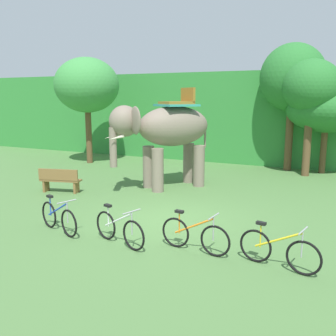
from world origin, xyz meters
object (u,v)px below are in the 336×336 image
(tree_right, at_px, (87,86))
(bike_orange, at_px, (195,235))
(tree_center, at_px, (327,108))
(bike_blue, at_px, (59,218))
(bike_white, at_px, (119,229))
(wooden_bench, at_px, (60,180))
(tree_far_left, at_px, (311,87))
(elephant, at_px, (166,130))
(bike_yellow, at_px, (278,250))
(tree_center_right, at_px, (293,78))

(tree_right, bearing_deg, bike_orange, -42.45)
(tree_center, distance_m, bike_orange, 11.23)
(bike_blue, xyz_separation_m, bike_white, (1.86, -0.04, 0.00))
(tree_center, xyz_separation_m, bike_white, (-3.87, -11.10, -2.55))
(tree_right, bearing_deg, wooden_bench, -62.80)
(tree_far_left, relative_size, elephant, 1.28)
(bike_yellow, bearing_deg, tree_far_left, 92.08)
(bike_blue, bearing_deg, tree_far_left, 63.25)
(tree_center, relative_size, bike_white, 2.45)
(tree_center, relative_size, elephant, 1.03)
(bike_blue, distance_m, bike_white, 1.86)
(wooden_bench, bearing_deg, tree_center, 43.08)
(bike_yellow, relative_size, wooden_bench, 1.08)
(bike_blue, height_order, bike_orange, same)
(tree_far_left, bearing_deg, wooden_bench, -138.38)
(bike_blue, relative_size, bike_yellow, 0.97)
(tree_right, xyz_separation_m, bike_orange, (9.20, -8.41, -3.62))
(bike_white, xyz_separation_m, wooden_bench, (-4.58, 3.21, 0.09))
(elephant, xyz_separation_m, bike_white, (1.41, -5.54, -1.82))
(tree_far_left, distance_m, bike_white, 11.19)
(tree_right, relative_size, tree_center, 1.35)
(elephant, bearing_deg, wooden_bench, -143.66)
(tree_right, height_order, tree_center, tree_right)
(wooden_bench, bearing_deg, bike_white, -35.01)
(tree_right, xyz_separation_m, tree_far_left, (10.68, 1.36, -0.17))
(tree_center, relative_size, bike_orange, 2.36)
(bike_yellow, bearing_deg, wooden_bench, 160.54)
(bike_white, bearing_deg, tree_center, 70.80)
(tree_right, distance_m, tree_far_left, 10.76)
(tree_right, height_order, bike_orange, tree_right)
(bike_blue, distance_m, wooden_bench, 4.17)
(tree_far_left, height_order, tree_center, tree_far_left)
(bike_orange, xyz_separation_m, wooden_bench, (-6.33, 2.83, 0.09))
(tree_center, height_order, bike_yellow, tree_center)
(tree_center_right, xyz_separation_m, bike_blue, (-4.19, -11.11, -3.89))
(bike_blue, bearing_deg, bike_white, -1.31)
(bike_blue, height_order, bike_white, same)
(tree_center, height_order, bike_blue, tree_center)
(bike_orange, distance_m, bike_yellow, 1.84)
(bike_yellow, distance_m, wooden_bench, 8.66)
(tree_center, bearing_deg, tree_far_left, -123.51)
(bike_blue, relative_size, bike_orange, 0.96)
(tree_far_left, bearing_deg, tree_right, -172.76)
(bike_blue, bearing_deg, elephant, 85.28)
(elephant, height_order, bike_blue, elephant)
(tree_center_right, height_order, bike_yellow, tree_center_right)
(tree_right, relative_size, wooden_bench, 3.49)
(elephant, height_order, bike_white, elephant)
(tree_far_left, distance_m, elephant, 6.74)
(tree_center_right, height_order, bike_blue, tree_center_right)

